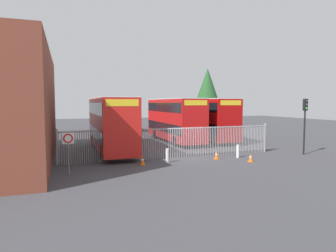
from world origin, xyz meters
name	(u,v)px	position (x,y,z in m)	size (l,w,h in m)	color
ground_plane	(155,143)	(0.00, 8.00, 0.00)	(100.00, 100.00, 0.00)	#3D3D42
palisade_fence	(173,142)	(-0.98, 0.00, 1.18)	(16.01, 0.14, 2.35)	gray
double_decker_bus_near_gate	(111,122)	(-4.87, 4.29, 2.42)	(2.54, 10.81, 4.42)	red
double_decker_bus_behind_fence_left	(174,118)	(2.22, 8.53, 2.42)	(2.54, 10.81, 4.42)	red
double_decker_bus_behind_fence_right	(204,117)	(5.79, 8.78, 2.42)	(2.54, 10.81, 4.42)	#B70C0C
double_decker_bus_far_back	(108,114)	(-2.50, 23.37, 2.42)	(2.54, 10.81, 4.42)	red
bollard_near_left	(167,156)	(-1.99, -1.56, 0.47)	(0.20, 0.20, 0.95)	silver
bollard_center_front	(238,151)	(3.45, -1.54, 0.47)	(0.20, 0.20, 0.95)	silver
traffic_cone_by_gate	(251,158)	(3.41, -3.19, 0.29)	(0.34, 0.34, 0.59)	orange
traffic_cone_mid_forecourt	(217,155)	(1.71, -1.55, 0.29)	(0.34, 0.34, 0.59)	orange
traffic_cone_near_kerb	(142,161)	(-3.74, -1.74, 0.29)	(0.34, 0.34, 0.59)	orange
speed_limit_sign_post	(68,143)	(-8.24, -3.00, 1.78)	(0.60, 0.14, 2.40)	slate
traffic_light_kerbside	(305,116)	(9.00, -2.07, 2.99)	(0.28, 0.33, 4.30)	black
tree_tall_back	(207,89)	(12.87, 22.18, 6.09)	(4.59, 4.59, 9.38)	#4C3823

